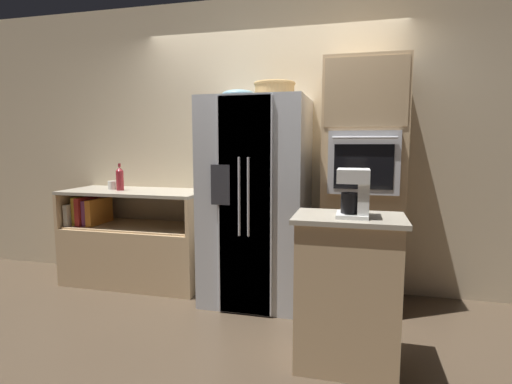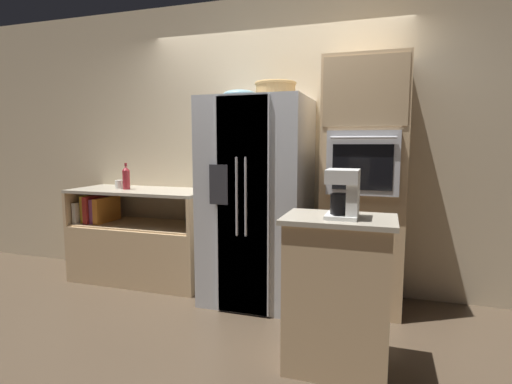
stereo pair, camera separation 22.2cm
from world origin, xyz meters
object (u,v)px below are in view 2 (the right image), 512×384
at_px(bottle_tall, 126,178).
at_px(mug, 119,184).
at_px(wall_oven, 364,186).
at_px(fruit_bowl, 240,95).
at_px(refrigerator, 257,201).
at_px(wicker_basket, 276,90).
at_px(coffee_maker, 346,192).

bearing_deg(bottle_tall, mug, 158.61).
relative_size(wall_oven, fruit_bowl, 7.13).
height_order(refrigerator, wall_oven, wall_oven).
relative_size(refrigerator, mug, 15.60).
xyz_separation_m(refrigerator, wicker_basket, (0.14, 0.07, 0.98)).
bearing_deg(mug, bottle_tall, -21.39).
bearing_deg(wicker_basket, coffee_maker, -55.57).
distance_m(bottle_tall, mug, 0.15).
bearing_deg(wall_oven, wicker_basket, -176.82).
relative_size(refrigerator, coffee_maker, 6.20).
bearing_deg(wall_oven, mug, -179.95).
relative_size(wicker_basket, bottle_tall, 1.36).
height_order(fruit_bowl, mug, fruit_bowl).
bearing_deg(fruit_bowl, mug, 176.70).
xyz_separation_m(wall_oven, bottle_tall, (-2.34, -0.05, 0.01)).
distance_m(wicker_basket, fruit_bowl, 0.32).
xyz_separation_m(refrigerator, bottle_tall, (-1.42, 0.06, 0.16)).
height_order(wicker_basket, fruit_bowl, wicker_basket).
xyz_separation_m(wicker_basket, coffee_maker, (0.72, -1.06, -0.75)).
bearing_deg(refrigerator, mug, 175.97).
distance_m(refrigerator, mug, 1.55).
bearing_deg(bottle_tall, wall_oven, 1.20).
xyz_separation_m(wall_oven, fruit_bowl, (-1.09, -0.08, 0.79)).
distance_m(wall_oven, mug, 2.46).
distance_m(wicker_basket, coffee_maker, 1.48).
bearing_deg(coffee_maker, wicker_basket, 124.43).
bearing_deg(bottle_tall, wicker_basket, 0.23).
relative_size(fruit_bowl, bottle_tall, 1.10).
xyz_separation_m(fruit_bowl, coffee_maker, (1.04, -1.02, -0.71)).
bearing_deg(wicker_basket, bottle_tall, -179.77).
relative_size(wall_oven, coffee_maker, 7.23).
distance_m(refrigerator, bottle_tall, 1.43).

